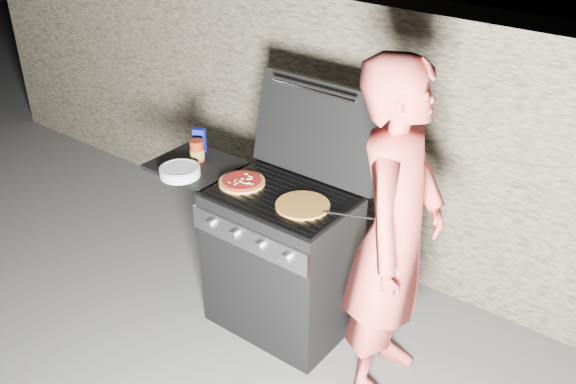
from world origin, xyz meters
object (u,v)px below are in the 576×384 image
Objects in this scene: gas_grill at (249,247)px; sauce_jar at (197,151)px; person at (395,236)px; pizza_topped at (242,181)px.

sauce_jar is (-0.43, 0.04, 0.51)m from gas_grill.
gas_grill is 0.72× the size of person.
gas_grill is 9.94× the size of sauce_jar.
person reaches higher than sauce_jar.
gas_grill is at bearing 71.40° from pizza_topped.
pizza_topped is 0.43m from sauce_jar.
sauce_jar is at bearing 174.83° from gas_grill.
pizza_topped is 0.99m from person.
sauce_jar is 1.41m from person.
person is at bearing 1.15° from pizza_topped.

